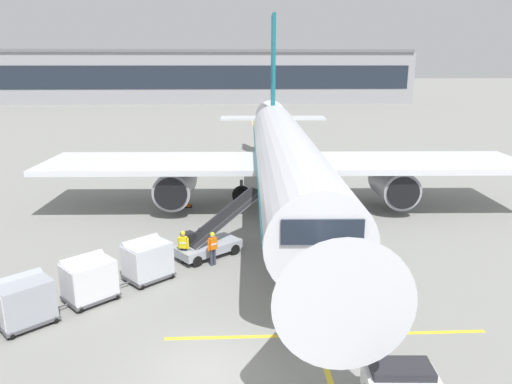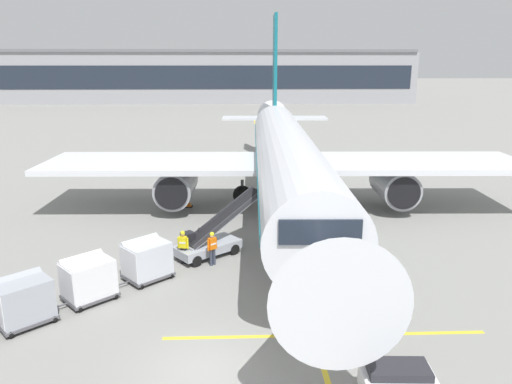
% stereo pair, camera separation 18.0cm
% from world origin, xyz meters
% --- Properties ---
extents(ground_plane, '(600.00, 600.00, 0.00)m').
position_xyz_m(ground_plane, '(0.00, 0.00, 0.00)').
color(ground_plane, gray).
extents(parked_airplane, '(32.59, 42.83, 14.30)m').
position_xyz_m(parked_airplane, '(4.43, 18.02, 3.67)').
color(parked_airplane, silver).
rests_on(parked_airplane, ground).
extents(belt_loader, '(4.89, 4.24, 3.13)m').
position_xyz_m(belt_loader, '(-0.22, 9.73, 0.88)').
color(belt_loader, '#A3A8B2').
rests_on(belt_loader, ground).
extents(baggage_cart_lead, '(2.56, 2.53, 1.91)m').
position_xyz_m(baggage_cart_lead, '(-3.06, 6.92, 1.00)').
color(baggage_cart_lead, '#515156').
rests_on(baggage_cart_lead, ground).
extents(baggage_cart_second, '(2.56, 2.53, 1.91)m').
position_xyz_m(baggage_cart_second, '(-5.15, 4.95, 1.00)').
color(baggage_cart_second, '#515156').
rests_on(baggage_cart_second, ground).
extents(baggage_cart_third, '(2.56, 2.53, 1.91)m').
position_xyz_m(baggage_cart_third, '(-7.06, 3.12, 1.00)').
color(baggage_cart_third, '#515156').
rests_on(baggage_cart_third, ground).
extents(ground_crew_by_loader, '(0.46, 0.42, 1.74)m').
position_xyz_m(ground_crew_by_loader, '(-0.08, 8.38, 1.00)').
color(ground_crew_by_loader, '#333847').
rests_on(ground_crew_by_loader, ground).
extents(ground_crew_by_carts, '(0.56, 0.31, 1.74)m').
position_xyz_m(ground_crew_by_carts, '(-2.58, 6.92, 1.00)').
color(ground_crew_by_carts, '#333847').
rests_on(ground_crew_by_carts, ground).
extents(ground_crew_marshaller, '(0.56, 0.32, 1.74)m').
position_xyz_m(ground_crew_marshaller, '(-1.55, 8.62, 1.00)').
color(ground_crew_marshaller, black).
rests_on(ground_crew_marshaller, ground).
extents(safety_cone_engine_keepout, '(0.55, 0.55, 0.63)m').
position_xyz_m(safety_cone_engine_keepout, '(-2.29, 18.48, 0.31)').
color(safety_cone_engine_keepout, black).
rests_on(safety_cone_engine_keepout, ground).
extents(apron_guidance_line_lead_in, '(0.20, 110.00, 0.01)m').
position_xyz_m(apron_guidance_line_lead_in, '(4.02, 17.27, 0.00)').
color(apron_guidance_line_lead_in, yellow).
rests_on(apron_guidance_line_lead_in, ground).
extents(apron_guidance_line_stop_bar, '(12.00, 0.20, 0.01)m').
position_xyz_m(apron_guidance_line_stop_bar, '(4.41, 1.82, 0.00)').
color(apron_guidance_line_stop_bar, yellow).
rests_on(apron_guidance_line_stop_bar, ground).
extents(terminal_building, '(111.47, 16.78, 12.87)m').
position_xyz_m(terminal_building, '(-10.96, 112.11, 6.38)').
color(terminal_building, '#939399').
rests_on(terminal_building, ground).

